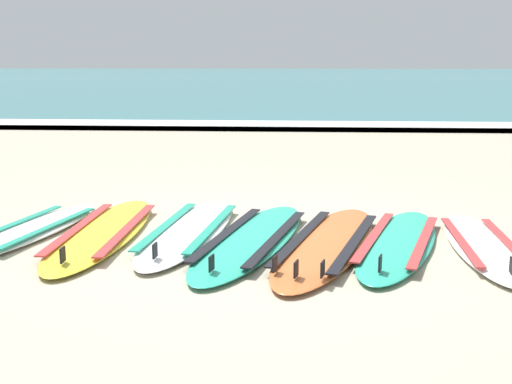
{
  "coord_description": "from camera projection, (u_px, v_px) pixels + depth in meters",
  "views": [
    {
      "loc": [
        0.3,
        -5.19,
        1.52
      ],
      "look_at": [
        -0.06,
        0.76,
        0.25
      ],
      "focal_mm": 44.81,
      "sensor_mm": 36.0,
      "label": 1
    }
  ],
  "objects": [
    {
      "name": "ground_plane",
      "position": [
        258.0,
        240.0,
        5.4
      ],
      "size": [
        80.0,
        80.0,
        0.0
      ],
      "primitive_type": "plane",
      "color": "#B7AD93"
    },
    {
      "name": "sea",
      "position": [
        291.0,
        78.0,
        42.34
      ],
      "size": [
        80.0,
        60.0,
        0.1
      ],
      "primitive_type": "cube",
      "color": "teal",
      "rests_on": "ground"
    },
    {
      "name": "wave_foam_strip",
      "position": [
        281.0,
        126.0,
        13.63
      ],
      "size": [
        80.0,
        1.18,
        0.11
      ],
      "primitive_type": "cube",
      "color": "white",
      "rests_on": "ground"
    },
    {
      "name": "surfboard_0",
      "position": [
        32.0,
        230.0,
        5.57
      ],
      "size": [
        0.91,
        2.04,
        0.18
      ],
      "color": "white",
      "rests_on": "ground"
    },
    {
      "name": "surfboard_1",
      "position": [
        103.0,
        232.0,
        5.51
      ],
      "size": [
        0.63,
        2.41,
        0.18
      ],
      "color": "yellow",
      "rests_on": "ground"
    },
    {
      "name": "surfboard_2",
      "position": [
        189.0,
        230.0,
        5.56
      ],
      "size": [
        0.84,
        2.35,
        0.18
      ],
      "color": "white",
      "rests_on": "ground"
    },
    {
      "name": "surfboard_3",
      "position": [
        252.0,
        239.0,
        5.29
      ],
      "size": [
        1.14,
        2.48,
        0.18
      ],
      "color": "#2DB793",
      "rests_on": "ground"
    },
    {
      "name": "surfboard_4",
      "position": [
        327.0,
        243.0,
        5.17
      ],
      "size": [
        1.25,
        2.52,
        0.18
      ],
      "color": "orange",
      "rests_on": "ground"
    },
    {
      "name": "surfboard_5",
      "position": [
        398.0,
        242.0,
        5.19
      ],
      "size": [
        1.18,
        2.26,
        0.18
      ],
      "color": "#2DB793",
      "rests_on": "ground"
    },
    {
      "name": "surfboard_6",
      "position": [
        483.0,
        245.0,
        5.11
      ],
      "size": [
        0.58,
        2.0,
        0.18
      ],
      "color": "white",
      "rests_on": "ground"
    }
  ]
}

